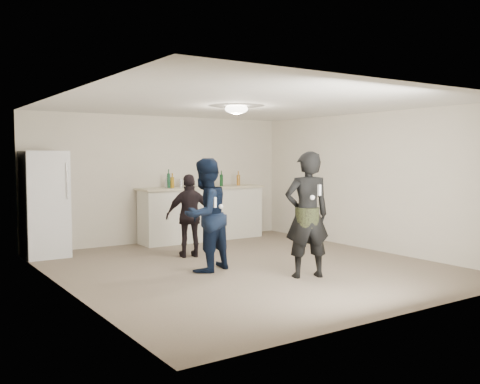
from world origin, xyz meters
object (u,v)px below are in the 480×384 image
fridge (44,204)px  woman (307,215)px  counter (202,214)px  shaker (181,183)px  man (205,215)px  spectator (190,216)px

fridge → woman: 4.53m
counter → shaker: size_ratio=15.29×
counter → fridge: (-3.11, -0.07, 0.38)m
counter → shaker: shaker is taller
counter → man: size_ratio=1.55×
man → woman: woman is taller
counter → man: bearing=-118.9°
fridge → woman: (2.69, -3.65, -0.01)m
man → woman: (1.00, -1.14, 0.05)m
fridge → spectator: (2.04, -1.40, -0.20)m
spectator → shaker: bearing=-96.5°
fridge → shaker: bearing=4.2°
fridge → man: bearing=-56.1°
counter → spectator: spectator is taller
woman → spectator: size_ratio=1.26×
counter → fridge: size_ratio=1.44×
counter → man: man is taller
shaker → woman: size_ratio=0.10×
shaker → man: size_ratio=0.10×
counter → spectator: size_ratio=1.85×
man → woman: bearing=110.1°
fridge → shaker: size_ratio=10.59×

